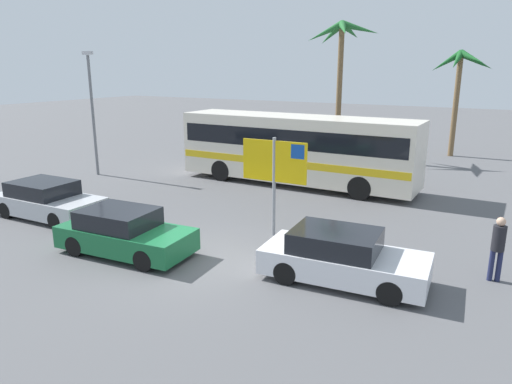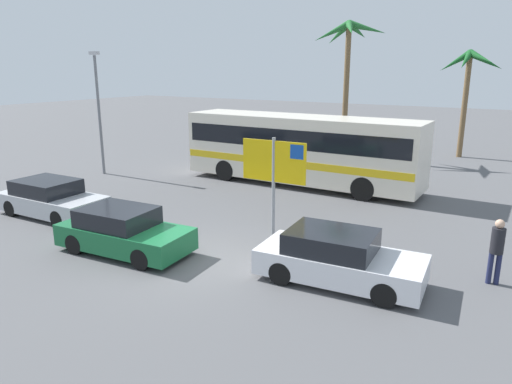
{
  "view_description": "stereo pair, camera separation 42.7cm",
  "coord_description": "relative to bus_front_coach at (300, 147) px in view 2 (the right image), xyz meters",
  "views": [
    {
      "loc": [
        7.83,
        -9.89,
        5.28
      ],
      "look_at": [
        0.33,
        3.12,
        1.3
      ],
      "focal_mm": 32.94,
      "sensor_mm": 36.0,
      "label": 1
    },
    {
      "loc": [
        8.2,
        -9.67,
        5.28
      ],
      "look_at": [
        0.33,
        3.12,
        1.3
      ],
      "focal_mm": 32.94,
      "sensor_mm": 36.0,
      "label": 2
    }
  ],
  "objects": [
    {
      "name": "ground",
      "position": [
        1.21,
        -9.53,
        -1.78
      ],
      "size": [
        120.0,
        120.0,
        0.0
      ],
      "primitive_type": "plane",
      "color": "#565659"
    },
    {
      "name": "bus_front_coach",
      "position": [
        0.0,
        0.0,
        0.0
      ],
      "size": [
        11.05,
        2.5,
        3.17
      ],
      "color": "silver",
      "rests_on": "ground"
    },
    {
      "name": "ferry_sign",
      "position": [
        2.38,
        -6.62,
        0.54
      ],
      "size": [
        2.2,
        0.13,
        3.2
      ],
      "rotation": [
        0.0,
        0.0,
        0.03
      ],
      "color": "gray",
      "rests_on": "ground"
    },
    {
      "name": "car_silver",
      "position": [
        -5.68,
        -9.02,
        -1.15
      ],
      "size": [
        4.22,
        1.95,
        1.32
      ],
      "rotation": [
        0.0,
        0.0,
        0.04
      ],
      "color": "#B7BABF",
      "rests_on": "ground"
    },
    {
      "name": "car_white",
      "position": [
        5.41,
        -8.75,
        -1.15
      ],
      "size": [
        4.26,
        2.11,
        1.32
      ],
      "rotation": [
        0.0,
        0.0,
        0.09
      ],
      "color": "silver",
      "rests_on": "ground"
    },
    {
      "name": "car_green",
      "position": [
        -0.73,
        -10.16,
        -1.15
      ],
      "size": [
        4.1,
        2.05,
        1.32
      ],
      "rotation": [
        0.0,
        0.0,
        0.08
      ],
      "color": "#196638",
      "rests_on": "ground"
    },
    {
      "name": "pedestrian_crossing_lot",
      "position": [
        8.8,
        -6.81,
        -0.78
      ],
      "size": [
        0.32,
        0.32,
        1.7
      ],
      "rotation": [
        0.0,
        0.0,
        4.96
      ],
      "color": "#1E2347",
      "rests_on": "ground"
    },
    {
      "name": "lamp_post_left_side",
      "position": [
        -9.67,
        -3.14,
        1.56
      ],
      "size": [
        0.56,
        0.2,
        6.05
      ],
      "color": "slate",
      "rests_on": "ground"
    },
    {
      "name": "palm_tree_seaside",
      "position": [
        -0.77,
        7.44,
        4.56
      ],
      "size": [
        3.93,
        4.09,
        7.9
      ],
      "color": "brown",
      "rests_on": "ground"
    },
    {
      "name": "palm_tree_inland",
      "position": [
        5.22,
        11.5,
        3.42
      ],
      "size": [
        3.54,
        3.8,
        6.32
      ],
      "color": "brown",
      "rests_on": "ground"
    }
  ]
}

